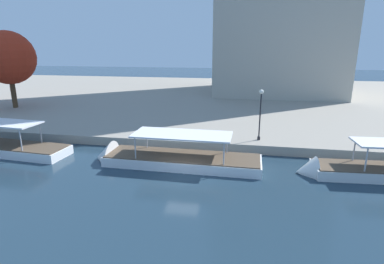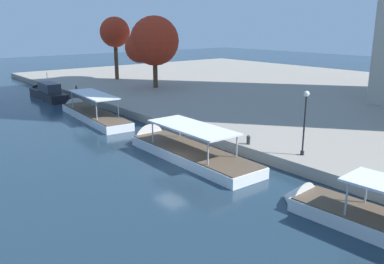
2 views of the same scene
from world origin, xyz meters
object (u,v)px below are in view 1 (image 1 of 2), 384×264
(tree_1, at_px, (6,59))
(lamp_post, at_px, (260,109))
(mooring_bollard_0, at_px, (211,137))
(tour_boat_2, at_px, (168,161))

(tree_1, bearing_deg, lamp_post, -15.77)
(mooring_bollard_0, height_order, lamp_post, lamp_post)
(tour_boat_2, distance_m, tree_1, 30.46)
(tour_boat_2, bearing_deg, tree_1, -28.42)
(lamp_post, bearing_deg, mooring_bollard_0, -166.47)
(tour_boat_2, height_order, lamp_post, lamp_post)
(lamp_post, distance_m, tree_1, 34.51)
(lamp_post, height_order, tree_1, tree_1)
(mooring_bollard_0, relative_size, tree_1, 0.07)
(tour_boat_2, relative_size, tree_1, 1.32)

